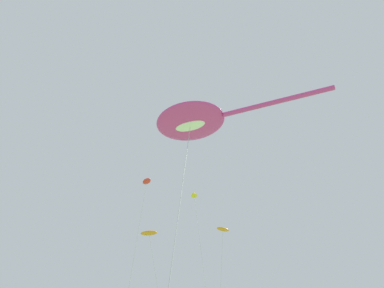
% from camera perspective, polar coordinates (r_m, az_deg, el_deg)
% --- Properties ---
extents(big_show_kite, '(7.78, 8.29, 16.41)m').
position_cam_1_polar(big_show_kite, '(20.82, 0.24, 3.21)').
color(big_show_kite, '#CC3899').
rests_on(big_show_kite, ground).
extents(small_kite_triangle_green, '(0.72, 4.40, 23.88)m').
position_cam_1_polar(small_kite_triangle_green, '(39.68, 0.31, -7.36)').
color(small_kite_triangle_green, yellow).
rests_on(small_kite_triangle_green, ground).
extents(small_kite_tiny_distant, '(1.72, 1.11, 15.49)m').
position_cam_1_polar(small_kite_tiny_distant, '(23.57, -6.57, -6.51)').
color(small_kite_tiny_distant, red).
rests_on(small_kite_tiny_distant, ground).
extents(small_kite_streamer_purple, '(4.67, 1.48, 16.55)m').
position_cam_1_polar(small_kite_streamer_purple, '(31.42, -6.00, -12.47)').
color(small_kite_streamer_purple, orange).
rests_on(small_kite_streamer_purple, ground).
extents(small_kite_bird_shape, '(2.45, 0.99, 20.00)m').
position_cam_1_polar(small_kite_bird_shape, '(38.11, 4.33, -12.04)').
color(small_kite_bird_shape, orange).
rests_on(small_kite_bird_shape, ground).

